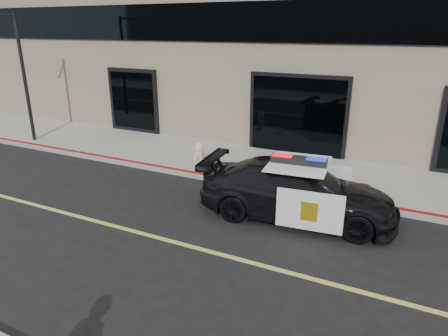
% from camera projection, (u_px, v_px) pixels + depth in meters
% --- Properties ---
extents(ground, '(120.00, 120.00, 0.00)m').
position_uv_depth(ground, '(241.00, 260.00, 7.87)').
color(ground, black).
rests_on(ground, ground).
extents(sidewalk_n, '(60.00, 3.50, 0.15)m').
position_uv_depth(sidewalk_n, '(310.00, 174.00, 12.28)').
color(sidewalk_n, gray).
rests_on(sidewalk_n, ground).
extents(police_car, '(2.80, 4.99, 1.51)m').
position_uv_depth(police_car, '(297.00, 191.00, 9.45)').
color(police_car, black).
rests_on(police_car, ground).
extents(fire_hydrant, '(0.35, 0.49, 0.78)m').
position_uv_depth(fire_hydrant, '(199.00, 155.00, 12.61)').
color(fire_hydrant, beige).
rests_on(fire_hydrant, sidewalk_n).
extents(street_light, '(0.13, 1.18, 4.66)m').
position_uv_depth(street_light, '(22.00, 73.00, 14.80)').
color(street_light, black).
rests_on(street_light, sidewalk_n).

